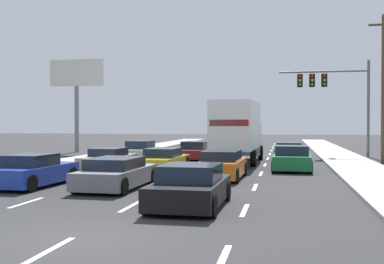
# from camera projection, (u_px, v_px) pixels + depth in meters

# --- Properties ---
(ground_plane) EXTENTS (140.00, 140.00, 0.00)m
(ground_plane) POSITION_uv_depth(u_px,v_px,m) (221.00, 157.00, 34.90)
(ground_plane) COLOR #2B2B2D
(sidewalk_right) EXTENTS (3.02, 80.00, 0.14)m
(sidewalk_right) POSITION_uv_depth(u_px,v_px,m) (352.00, 164.00, 28.39)
(sidewalk_right) COLOR #9E9E99
(sidewalk_right) RESTS_ON ground_plane
(sidewalk_left) EXTENTS (3.02, 80.00, 0.14)m
(sidewalk_left) POSITION_uv_depth(u_px,v_px,m) (84.00, 160.00, 31.59)
(sidewalk_left) COLOR #9E9E99
(sidewalk_left) RESTS_ON ground_plane
(lane_markings) EXTENTS (6.94, 57.00, 0.01)m
(lane_markings) POSITION_uv_depth(u_px,v_px,m) (214.00, 161.00, 31.46)
(lane_markings) COLOR silver
(lane_markings) RESTS_ON ground_plane
(car_silver) EXTENTS (2.03, 4.26, 1.27)m
(car_silver) POSITION_uv_depth(u_px,v_px,m) (140.00, 151.00, 32.90)
(car_silver) COLOR #B7BABF
(car_silver) RESTS_ON ground_plane
(car_tan) EXTENTS (2.04, 4.52, 1.12)m
(car_tan) POSITION_uv_depth(u_px,v_px,m) (108.00, 159.00, 26.19)
(car_tan) COLOR tan
(car_tan) RESTS_ON ground_plane
(car_blue) EXTENTS (2.09, 4.28, 1.27)m
(car_blue) POSITION_uv_depth(u_px,v_px,m) (32.00, 171.00, 18.77)
(car_blue) COLOR #1E389E
(car_blue) RESTS_ON ground_plane
(car_maroon) EXTENTS (2.00, 4.71, 1.23)m
(car_maroon) POSITION_uv_depth(u_px,v_px,m) (195.00, 151.00, 32.81)
(car_maroon) COLOR maroon
(car_maroon) RESTS_ON ground_plane
(car_yellow) EXTENTS (2.02, 4.72, 1.15)m
(car_yellow) POSITION_uv_depth(u_px,v_px,m) (163.00, 160.00, 25.45)
(car_yellow) COLOR yellow
(car_yellow) RESTS_ON ground_plane
(car_gray) EXTENTS (2.08, 4.53, 1.18)m
(car_gray) POSITION_uv_depth(u_px,v_px,m) (116.00, 174.00, 18.17)
(car_gray) COLOR slate
(car_gray) RESTS_ON ground_plane
(box_truck) EXTENTS (2.73, 8.39, 3.76)m
(box_truck) POSITION_uv_depth(u_px,v_px,m) (238.00, 128.00, 29.39)
(box_truck) COLOR white
(box_truck) RESTS_ON ground_plane
(car_orange) EXTENTS (1.97, 4.13, 1.26)m
(car_orange) POSITION_uv_depth(u_px,v_px,m) (222.00, 165.00, 21.31)
(car_orange) COLOR orange
(car_orange) RESTS_ON ground_plane
(car_black) EXTENTS (2.05, 4.03, 1.27)m
(car_black) POSITION_uv_depth(u_px,v_px,m) (190.00, 187.00, 14.13)
(car_black) COLOR black
(car_black) RESTS_ON ground_plane
(car_navy) EXTENTS (2.05, 4.45, 1.20)m
(car_navy) POSITION_uv_depth(u_px,v_px,m) (290.00, 152.00, 31.72)
(car_navy) COLOR #141E4C
(car_navy) RESTS_ON ground_plane
(car_green) EXTENTS (2.05, 4.21, 1.31)m
(car_green) POSITION_uv_depth(u_px,v_px,m) (292.00, 159.00, 25.11)
(car_green) COLOR #196B38
(car_green) RESTS_ON ground_plane
(traffic_signal_mast) EXTENTS (6.51, 0.69, 7.07)m
(traffic_signal_mast) POSITION_uv_depth(u_px,v_px,m) (327.00, 87.00, 35.34)
(traffic_signal_mast) COLOR #595B56
(traffic_signal_mast) RESTS_ON ground_plane
(utility_pole_mid) EXTENTS (1.80, 0.28, 9.06)m
(utility_pole_mid) POSITION_uv_depth(u_px,v_px,m) (384.00, 87.00, 29.03)
(utility_pole_mid) COLOR brown
(utility_pole_mid) RESTS_ON ground_plane
(roadside_billboard) EXTENTS (4.76, 0.36, 7.88)m
(roadside_billboard) POSITION_uv_depth(u_px,v_px,m) (77.00, 85.00, 40.54)
(roadside_billboard) COLOR slate
(roadside_billboard) RESTS_ON ground_plane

